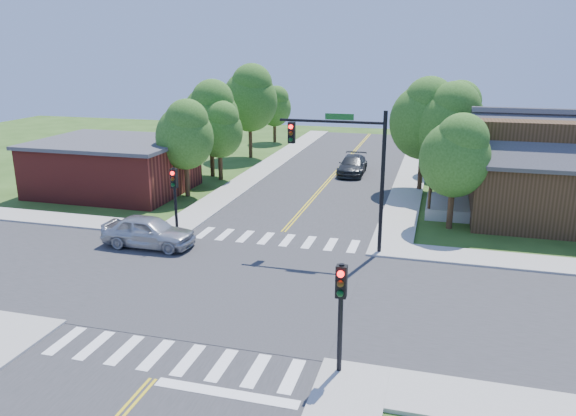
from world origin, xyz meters
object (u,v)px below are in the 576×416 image
(signal_mast_ne, at_px, (349,158))
(house_ne, at_px, (560,166))
(car_silver, at_px, (148,232))
(signal_pole_nw, at_px, (174,188))
(car_dgrey, at_px, (352,166))
(signal_pole_se, at_px, (341,299))

(signal_mast_ne, distance_m, house_ne, 14.23)
(car_silver, bearing_deg, signal_pole_nw, -12.34)
(car_silver, relative_size, car_dgrey, 0.96)
(house_ne, distance_m, car_silver, 23.96)
(signal_pole_se, bearing_deg, car_silver, 142.44)
(signal_mast_ne, distance_m, signal_pole_se, 11.55)
(car_dgrey, bearing_deg, signal_pole_se, -83.08)
(signal_pole_se, xyz_separation_m, house_ne, (9.51, 19.86, 0.67))
(signal_mast_ne, xyz_separation_m, signal_pole_se, (1.69, -11.21, -2.19))
(signal_pole_se, relative_size, signal_pole_nw, 1.00)
(signal_mast_ne, height_order, signal_pole_nw, signal_mast_ne)
(car_dgrey, bearing_deg, signal_mast_ne, -83.25)
(house_ne, distance_m, car_dgrey, 16.57)
(signal_mast_ne, xyz_separation_m, car_dgrey, (-2.51, 17.59, -4.12))
(car_dgrey, bearing_deg, car_silver, -112.11)
(signal_pole_se, bearing_deg, signal_pole_nw, 135.00)
(signal_pole_nw, bearing_deg, car_dgrey, 68.32)
(signal_pole_nw, bearing_deg, house_ne, 22.69)
(signal_mast_ne, xyz_separation_m, house_ne, (11.19, 8.65, -1.52))
(signal_mast_ne, relative_size, car_dgrey, 1.41)
(signal_pole_se, distance_m, house_ne, 22.03)
(house_ne, xyz_separation_m, car_silver, (-21.21, -10.86, -2.49))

